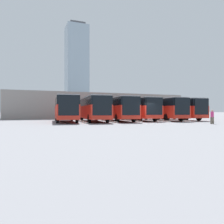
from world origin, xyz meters
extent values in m
plane|color=gray|center=(0.00, 0.00, 0.00)|extent=(600.00, 600.00, 0.00)
cube|color=red|center=(-9.30, -5.62, 1.31)|extent=(3.65, 11.17, 1.73)
cube|color=black|center=(-9.30, -5.62, 2.71)|extent=(3.59, 11.00, 1.06)
cube|color=black|center=(-8.75, -0.14, 2.09)|extent=(2.26, 0.26, 2.29)
cube|color=red|center=(-8.75, -0.14, 0.67)|extent=(2.44, 0.30, 0.40)
cube|color=silver|center=(-9.30, -5.62, 3.30)|extent=(3.50, 10.72, 0.12)
cylinder|color=black|center=(-10.09, -2.12, 0.54)|extent=(0.41, 1.11, 1.09)
cylinder|color=black|center=(-7.83, -2.35, 0.54)|extent=(0.41, 1.11, 1.09)
cylinder|color=black|center=(-10.77, -8.89, 0.54)|extent=(0.41, 1.11, 1.09)
cylinder|color=black|center=(-8.50, -9.11, 0.54)|extent=(0.41, 1.11, 1.09)
cube|color=#9E9E99|center=(-7.44, -3.97, 0.07)|extent=(0.91, 6.79, 0.15)
cube|color=red|center=(-5.58, -5.12, 1.31)|extent=(3.65, 11.17, 1.73)
cube|color=black|center=(-5.58, -5.12, 2.71)|extent=(3.59, 11.00, 1.06)
cube|color=black|center=(-5.03, 0.35, 2.09)|extent=(2.26, 0.26, 2.29)
cube|color=red|center=(-5.03, 0.35, 0.67)|extent=(2.44, 0.30, 0.40)
cube|color=silver|center=(-5.58, -5.12, 3.30)|extent=(3.50, 10.72, 0.12)
cylinder|color=black|center=(-6.38, -1.63, 0.54)|extent=(0.41, 1.11, 1.09)
cylinder|color=black|center=(-4.11, -1.85, 0.54)|extent=(0.41, 1.11, 1.09)
cylinder|color=black|center=(-7.05, -8.39, 0.54)|extent=(0.41, 1.11, 1.09)
cylinder|color=black|center=(-4.78, -8.62, 0.54)|extent=(0.41, 1.11, 1.09)
cube|color=#9E9E99|center=(-3.72, -3.48, 0.07)|extent=(0.91, 6.79, 0.15)
cube|color=red|center=(-1.86, -6.05, 1.31)|extent=(3.65, 11.17, 1.73)
cube|color=black|center=(-1.86, -6.05, 2.71)|extent=(3.59, 11.00, 1.06)
cube|color=black|center=(-1.32, -0.58, 2.09)|extent=(2.26, 0.26, 2.29)
cube|color=red|center=(-1.32, -0.57, 0.67)|extent=(2.44, 0.30, 0.40)
cube|color=silver|center=(-1.86, -6.05, 3.30)|extent=(3.50, 10.72, 0.12)
cylinder|color=black|center=(-2.66, -2.55, 0.54)|extent=(0.41, 1.11, 1.09)
cylinder|color=black|center=(-0.39, -2.78, 0.54)|extent=(0.41, 1.11, 1.09)
cylinder|color=black|center=(-3.33, -9.32, 0.54)|extent=(0.41, 1.11, 1.09)
cylinder|color=black|center=(-1.06, -9.54, 0.54)|extent=(0.41, 1.11, 1.09)
cube|color=#9E9E99|center=(0.00, -4.40, 0.07)|extent=(0.91, 6.79, 0.15)
cube|color=red|center=(1.86, -5.33, 1.31)|extent=(3.65, 11.17, 1.73)
cube|color=black|center=(1.86, -5.33, 2.71)|extent=(3.59, 11.00, 1.06)
cube|color=black|center=(2.40, 0.14, 2.09)|extent=(2.26, 0.26, 2.29)
cube|color=red|center=(2.40, 0.15, 0.67)|extent=(2.44, 0.30, 0.40)
cube|color=silver|center=(1.86, -5.33, 3.30)|extent=(3.50, 10.72, 0.12)
cylinder|color=black|center=(1.06, -1.83, 0.54)|extent=(0.41, 1.11, 1.09)
cylinder|color=black|center=(3.33, -2.06, 0.54)|extent=(0.41, 1.11, 1.09)
cylinder|color=black|center=(0.39, -8.60, 0.54)|extent=(0.41, 1.11, 1.09)
cylinder|color=black|center=(2.66, -8.83, 0.54)|extent=(0.41, 1.11, 1.09)
cube|color=#9E9E99|center=(3.72, -3.69, 0.07)|extent=(0.91, 6.79, 0.15)
cube|color=red|center=(5.58, -5.21, 1.31)|extent=(3.65, 11.17, 1.73)
cube|color=black|center=(5.58, -5.21, 2.71)|extent=(3.59, 11.00, 1.06)
cube|color=black|center=(6.12, 0.26, 2.09)|extent=(2.26, 0.26, 2.29)
cube|color=red|center=(6.12, 0.27, 0.67)|extent=(2.44, 0.30, 0.40)
cube|color=silver|center=(5.58, -5.21, 3.30)|extent=(3.50, 10.72, 0.12)
cylinder|color=black|center=(4.78, -1.72, 0.54)|extent=(0.41, 1.11, 1.09)
cylinder|color=black|center=(7.05, -1.94, 0.54)|extent=(0.41, 1.11, 1.09)
cylinder|color=black|center=(4.11, -8.48, 0.54)|extent=(0.41, 1.11, 1.09)
cylinder|color=black|center=(6.38, -8.71, 0.54)|extent=(0.41, 1.11, 1.09)
cube|color=#9E9E99|center=(7.44, -3.57, 0.07)|extent=(0.91, 6.79, 0.15)
cube|color=red|center=(9.30, -5.77, 1.31)|extent=(3.65, 11.17, 1.73)
cube|color=black|center=(9.30, -5.77, 2.71)|extent=(3.59, 11.00, 1.06)
cube|color=black|center=(9.84, -0.30, 2.09)|extent=(2.26, 0.26, 2.29)
cube|color=red|center=(9.84, -0.30, 0.67)|extent=(2.44, 0.30, 0.40)
cube|color=silver|center=(9.30, -5.77, 3.30)|extent=(3.50, 10.72, 0.12)
cylinder|color=black|center=(8.50, -2.28, 0.54)|extent=(0.41, 1.11, 1.09)
cylinder|color=black|center=(10.77, -2.50, 0.54)|extent=(0.41, 1.11, 1.09)
cylinder|color=black|center=(7.83, -9.05, 0.54)|extent=(0.41, 1.11, 1.09)
cylinder|color=black|center=(10.09, -9.27, 0.54)|extent=(0.41, 1.11, 1.09)
cylinder|color=brown|center=(-5.26, 5.24, 0.38)|extent=(0.25, 0.25, 0.77)
cylinder|color=brown|center=(-5.11, 5.12, 0.38)|extent=(0.25, 0.25, 0.77)
cylinder|color=#D13375|center=(-5.18, 5.18, 1.07)|extent=(0.50, 0.50, 0.61)
sphere|color=tan|center=(-5.18, 5.18, 1.48)|extent=(0.21, 0.21, 0.21)
cube|color=gray|center=(0.00, -20.61, 2.53)|extent=(36.44, 8.63, 5.07)
cube|color=silver|center=(0.00, -26.42, 4.82)|extent=(36.44, 3.00, 0.24)
cylinder|color=slate|center=(-12.76, -27.52, 2.41)|extent=(0.20, 0.20, 4.82)
cylinder|color=slate|center=(12.76, -27.52, 2.41)|extent=(0.20, 0.20, 4.82)
cube|color=#93A8B7|center=(-24.08, -155.33, 35.88)|extent=(17.38, 17.38, 71.76)
cube|color=#4C4C51|center=(-24.08, -155.33, 72.96)|extent=(12.17, 12.17, 2.40)
camera|label=1|loc=(14.11, 23.83, 1.41)|focal=35.00mm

